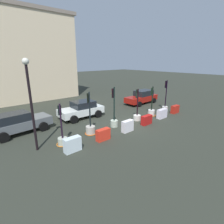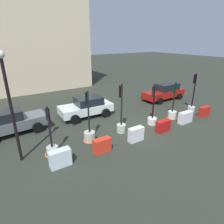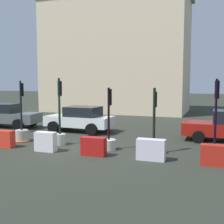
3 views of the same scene
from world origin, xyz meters
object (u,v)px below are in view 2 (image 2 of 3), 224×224
(traffic_light_0, at_px, (52,146))
(construction_barrier_1, at_px, (102,145))
(traffic_light_2, at_px, (121,123))
(traffic_light_3, at_px, (152,117))
(construction_barrier_2, at_px, (136,134))
(car_grey_saloon, at_px, (9,122))
(car_white_van, at_px, (87,107))
(traffic_light_1, at_px, (89,134))
(car_red_compact, at_px, (164,92))
(construction_barrier_4, at_px, (185,117))
(street_lamp_post, at_px, (9,97))
(construction_barrier_5, at_px, (204,111))
(construction_barrier_3, at_px, (163,126))
(construction_barrier_0, at_px, (60,158))
(traffic_light_4, at_px, (172,112))
(traffic_light_5, at_px, (192,104))

(traffic_light_0, relative_size, construction_barrier_1, 2.75)
(traffic_light_2, distance_m, traffic_light_3, 2.65)
(traffic_light_3, distance_m, construction_barrier_2, 2.86)
(traffic_light_2, bearing_deg, car_grey_saloon, 149.28)
(traffic_light_3, distance_m, car_white_van, 5.18)
(traffic_light_1, distance_m, car_red_compact, 10.85)
(construction_barrier_4, height_order, street_lamp_post, street_lamp_post)
(traffic_light_3, bearing_deg, construction_barrier_2, -153.72)
(car_red_compact, bearing_deg, construction_barrier_5, -98.17)
(construction_barrier_1, height_order, construction_barrier_3, construction_barrier_1)
(construction_barrier_4, distance_m, car_white_van, 7.57)
(construction_barrier_0, distance_m, construction_barrier_3, 7.00)
(traffic_light_4, relative_size, car_white_van, 0.68)
(construction_barrier_2, relative_size, car_red_compact, 0.21)
(traffic_light_0, relative_size, construction_barrier_5, 2.75)
(traffic_light_0, distance_m, traffic_light_4, 9.36)
(car_grey_saloon, bearing_deg, traffic_light_1, -42.59)
(traffic_light_2, relative_size, traffic_light_3, 1.15)
(traffic_light_0, height_order, traffic_light_4, traffic_light_4)
(car_red_compact, bearing_deg, traffic_light_0, -163.44)
(traffic_light_1, distance_m, construction_barrier_1, 1.45)
(street_lamp_post, bearing_deg, traffic_light_3, -2.72)
(traffic_light_2, height_order, construction_barrier_3, traffic_light_2)
(car_white_van, bearing_deg, traffic_light_4, -36.46)
(construction_barrier_0, height_order, construction_barrier_4, construction_barrier_0)
(construction_barrier_3, height_order, street_lamp_post, street_lamp_post)
(traffic_light_4, distance_m, construction_barrier_0, 9.39)
(traffic_light_2, height_order, traffic_light_5, traffic_light_2)
(construction_barrier_4, bearing_deg, traffic_light_2, 164.53)
(car_red_compact, bearing_deg, traffic_light_3, -144.60)
(construction_barrier_1, distance_m, construction_barrier_2, 2.33)
(construction_barrier_1, distance_m, car_white_van, 5.41)
(car_white_van, relative_size, street_lamp_post, 0.78)
(construction_barrier_0, height_order, car_grey_saloon, car_grey_saloon)
(traffic_light_4, distance_m, car_white_van, 6.75)
(traffic_light_3, relative_size, construction_barrier_0, 2.76)
(car_white_van, bearing_deg, traffic_light_0, -135.06)
(traffic_light_5, distance_m, car_red_compact, 3.81)
(construction_barrier_2, bearing_deg, street_lamp_post, 164.85)
(construction_barrier_5, height_order, car_grey_saloon, car_grey_saloon)
(construction_barrier_4, relative_size, construction_barrier_5, 1.14)
(traffic_light_2, distance_m, street_lamp_post, 6.70)
(construction_barrier_3, relative_size, construction_barrier_5, 1.06)
(traffic_light_0, relative_size, car_grey_saloon, 0.60)
(traffic_light_0, xyz_separation_m, construction_barrier_3, (7.03, -1.31, -0.08))
(construction_barrier_2, bearing_deg, construction_barrier_3, 0.07)
(traffic_light_5, xyz_separation_m, construction_barrier_4, (-2.39, -1.21, -0.29))
(traffic_light_1, height_order, car_grey_saloon, traffic_light_1)
(traffic_light_1, xyz_separation_m, construction_barrier_0, (-2.30, -1.44, -0.04))
(construction_barrier_1, height_order, construction_barrier_5, construction_barrier_1)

